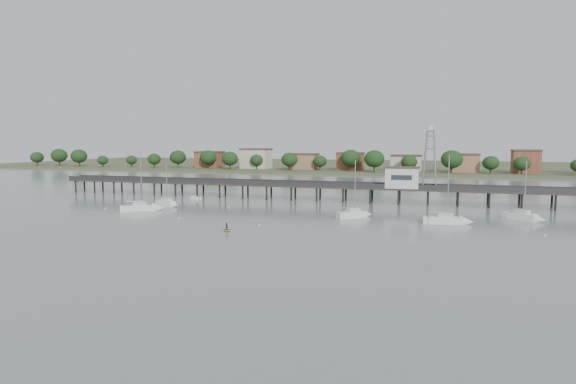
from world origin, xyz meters
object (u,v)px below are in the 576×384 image
(pier, at_px, (306,186))
(sailboat_d, at_px, (452,221))
(sailboat_a, at_px, (147,208))
(sailboat_c, at_px, (358,214))
(lattice_tower, at_px, (430,160))
(sailboat_b, at_px, (169,204))
(white_tender, at_px, (196,198))
(sailboat_e, at_px, (528,217))
(yellow_dinghy, at_px, (227,231))

(pier, distance_m, sailboat_d, 46.01)
(sailboat_a, relative_size, sailboat_c, 1.18)
(lattice_tower, distance_m, sailboat_d, 30.28)
(sailboat_b, relative_size, white_tender, 3.29)
(pier, relative_size, sailboat_d, 10.86)
(sailboat_a, xyz_separation_m, sailboat_c, (47.19, 4.28, 0.01))
(sailboat_d, bearing_deg, pier, 135.55)
(sailboat_e, bearing_deg, yellow_dinghy, -117.61)
(sailboat_e, height_order, sailboat_a, sailboat_a)
(sailboat_b, bearing_deg, yellow_dinghy, -25.32)
(pier, height_order, yellow_dinghy, pier)
(sailboat_a, bearing_deg, sailboat_c, -26.83)
(pier, bearing_deg, sailboat_e, -20.91)
(pier, height_order, sailboat_d, sailboat_d)
(sailboat_b, height_order, yellow_dinghy, sailboat_b)
(sailboat_d, relative_size, sailboat_c, 1.12)
(pier, relative_size, sailboat_b, 13.74)
(sailboat_b, bearing_deg, sailboat_a, -78.59)
(sailboat_b, bearing_deg, sailboat_d, 12.65)
(yellow_dinghy, bearing_deg, sailboat_b, 113.09)
(sailboat_d, distance_m, sailboat_e, 16.69)
(sailboat_e, relative_size, yellow_dinghy, 5.17)
(pier, relative_size, yellow_dinghy, 62.75)
(sailboat_a, distance_m, yellow_dinghy, 33.03)
(sailboat_d, height_order, white_tender, sailboat_d)
(sailboat_d, bearing_deg, lattice_tower, 93.01)
(sailboat_b, height_order, sailboat_e, sailboat_e)
(sailboat_e, height_order, sailboat_c, sailboat_e)
(pier, relative_size, lattice_tower, 9.68)
(sailboat_c, bearing_deg, lattice_tower, 20.66)
(sailboat_d, relative_size, sailboat_e, 1.12)
(pier, height_order, lattice_tower, lattice_tower)
(sailboat_b, xyz_separation_m, sailboat_c, (46.27, -3.55, -0.01))
(sailboat_d, relative_size, yellow_dinghy, 5.78)
(lattice_tower, bearing_deg, sailboat_c, -117.93)
(yellow_dinghy, bearing_deg, sailboat_c, 25.18)
(lattice_tower, bearing_deg, sailboat_a, -153.91)
(lattice_tower, height_order, sailboat_a, lattice_tower)
(white_tender, distance_m, yellow_dinghy, 48.52)
(sailboat_b, distance_m, sailboat_a, 7.89)
(sailboat_a, xyz_separation_m, white_tender, (0.38, 22.28, -0.26))
(white_tender, height_order, yellow_dinghy, yellow_dinghy)
(pier, xyz_separation_m, sailboat_d, (36.38, -27.99, -3.16))
(lattice_tower, height_order, sailboat_c, lattice_tower)
(sailboat_a, distance_m, white_tender, 22.29)
(sailboat_b, height_order, sailboat_a, sailboat_a)
(sailboat_e, bearing_deg, pier, -166.86)
(yellow_dinghy, bearing_deg, sailboat_a, 124.13)
(pier, bearing_deg, white_tender, -165.55)
(pier, bearing_deg, yellow_dinghy, -91.53)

